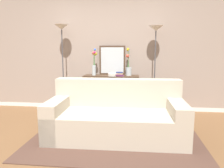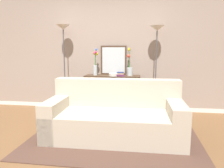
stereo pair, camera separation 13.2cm
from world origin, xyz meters
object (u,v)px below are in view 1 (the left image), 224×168
floor_lamp_left (62,44)px  vase_short_flowers (129,68)px  console_table (111,87)px  floor_lamp_right (155,46)px  couch (116,117)px  vase_tall_flowers (94,63)px  book_stack (119,74)px  book_row_under_console (96,109)px  wall_mirror (112,60)px  fruit_bowl (113,75)px

floor_lamp_left → vase_short_flowers: 1.51m
console_table → floor_lamp_right: floor_lamp_right is taller
couch → vase_tall_flowers: vase_tall_flowers is taller
book_stack → floor_lamp_right: bearing=2.0°
vase_short_flowers → book_row_under_console: (-0.71, -0.02, -0.93)m
console_table → book_row_under_console: size_ratio=4.03×
couch → floor_lamp_right: size_ratio=1.15×
floor_lamp_right → vase_tall_flowers: 1.34m
floor_lamp_left → wall_mirror: bearing=12.1°
floor_lamp_left → floor_lamp_right: bearing=0.0°
vase_short_flowers → floor_lamp_left: bearing=-176.0°
console_table → floor_lamp_right: (0.92, -0.08, 0.89)m
console_table → vase_short_flowers: bearing=3.5°
couch → book_stack: bearing=92.8°
vase_tall_flowers → book_row_under_console: vase_tall_flowers is taller
floor_lamp_right → vase_short_flowers: bearing=169.8°
floor_lamp_left → fruit_bowl: bearing=-1.9°
floor_lamp_right → book_row_under_console: (-1.26, 0.08, -1.39)m
wall_mirror → fruit_bowl: size_ratio=3.31×
couch → book_row_under_console: size_ratio=7.12×
floor_lamp_right → book_stack: floor_lamp_right is taller
floor_lamp_left → floor_lamp_right: floor_lamp_left is taller
couch → book_row_under_console: couch is taller
floor_lamp_right → book_row_under_console: 1.88m
floor_lamp_left → vase_tall_flowers: (0.68, 0.07, -0.40)m
floor_lamp_left → book_stack: 1.38m
couch → fruit_bowl: bearing=99.3°
vase_tall_flowers → vase_short_flowers: (0.74, 0.03, -0.10)m
book_stack → vase_tall_flowers: bearing=170.2°
console_table → wall_mirror: (0.00, 0.15, 0.58)m
floor_lamp_left → book_stack: (1.23, -0.03, -0.63)m
wall_mirror → fruit_bowl: wall_mirror is taller
book_row_under_console → floor_lamp_left: bearing=-173.9°
wall_mirror → fruit_bowl: (0.04, -0.26, -0.29)m
book_row_under_console → console_table: bearing=0.0°
console_table → book_stack: bearing=-29.8°
floor_lamp_right → fruit_bowl: floor_lamp_right is taller
vase_short_flowers → fruit_bowl: 0.38m
fruit_bowl → book_stack: size_ratio=0.96×
console_table → floor_lamp_right: 1.28m
floor_lamp_right → fruit_bowl: 1.06m
couch → book_stack: (-0.06, 1.23, 0.54)m
couch → book_stack: 1.34m
console_table → book_stack: (0.18, -0.10, 0.29)m
floor_lamp_right → vase_short_flowers: 0.72m
vase_short_flowers → book_row_under_console: vase_short_flowers is taller
floor_lamp_right → vase_short_flowers: size_ratio=3.11×
vase_tall_flowers → book_stack: vase_tall_flowers is taller
vase_tall_flowers → floor_lamp_right: bearing=-3.1°
floor_lamp_right → vase_tall_flowers: bearing=176.9°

